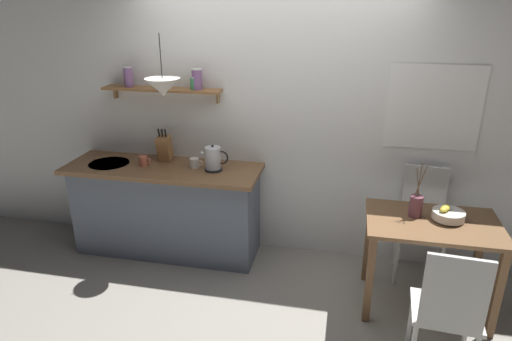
# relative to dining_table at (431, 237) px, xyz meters

# --- Properties ---
(ground_plane) EXTENTS (14.00, 14.00, 0.00)m
(ground_plane) POSITION_rel_dining_table_xyz_m (-1.36, 0.07, -0.64)
(ground_plane) COLOR gray
(back_wall) EXTENTS (6.80, 0.11, 2.70)m
(back_wall) POSITION_rel_dining_table_xyz_m (-1.15, 0.72, 0.71)
(back_wall) COLOR white
(back_wall) RESTS_ON ground_plane
(kitchen_counter) EXTENTS (1.83, 0.63, 0.90)m
(kitchen_counter) POSITION_rel_dining_table_xyz_m (-2.36, 0.39, -0.18)
(kitchen_counter) COLOR slate
(kitchen_counter) RESTS_ON ground_plane
(wall_shelf) EXTENTS (1.12, 0.20, 0.32)m
(wall_shelf) POSITION_rel_dining_table_xyz_m (-2.34, 0.57, 0.98)
(wall_shelf) COLOR brown
(dining_table) EXTENTS (1.00, 0.66, 0.77)m
(dining_table) POSITION_rel_dining_table_xyz_m (0.00, 0.00, 0.00)
(dining_table) COLOR brown
(dining_table) RESTS_ON ground_plane
(dining_chair_near) EXTENTS (0.45, 0.42, 0.97)m
(dining_chair_near) POSITION_rel_dining_table_xyz_m (0.01, -0.75, -0.10)
(dining_chair_near) COLOR silver
(dining_chair_near) RESTS_ON ground_plane
(dining_chair_far) EXTENTS (0.45, 0.42, 1.00)m
(dining_chair_far) POSITION_rel_dining_table_xyz_m (0.00, 0.50, -0.09)
(dining_chair_far) COLOR silver
(dining_chair_far) RESTS_ON ground_plane
(fruit_bowl) EXTENTS (0.24, 0.24, 0.12)m
(fruit_bowl) POSITION_rel_dining_table_xyz_m (0.10, 0.04, 0.18)
(fruit_bowl) COLOR silver
(fruit_bowl) RESTS_ON dining_table
(twig_vase) EXTENTS (0.10, 0.10, 0.44)m
(twig_vase) POSITION_rel_dining_table_xyz_m (-0.13, 0.07, 0.22)
(twig_vase) COLOR brown
(twig_vase) RESTS_ON dining_table
(electric_kettle) EXTENTS (0.25, 0.16, 0.24)m
(electric_kettle) POSITION_rel_dining_table_xyz_m (-1.86, 0.38, 0.37)
(electric_kettle) COLOR black
(electric_kettle) RESTS_ON kitchen_counter
(knife_block) EXTENTS (0.12, 0.16, 0.33)m
(knife_block) POSITION_rel_dining_table_xyz_m (-2.39, 0.52, 0.39)
(knife_block) COLOR #9E6B3D
(knife_block) RESTS_ON kitchen_counter
(coffee_mug_by_sink) EXTENTS (0.12, 0.08, 0.09)m
(coffee_mug_by_sink) POSITION_rel_dining_table_xyz_m (-2.53, 0.36, 0.31)
(coffee_mug_by_sink) COLOR #C6664C
(coffee_mug_by_sink) RESTS_ON kitchen_counter
(coffee_mug_spare) EXTENTS (0.12, 0.09, 0.09)m
(coffee_mug_spare) POSITION_rel_dining_table_xyz_m (-2.05, 0.41, 0.30)
(coffee_mug_spare) COLOR white
(coffee_mug_spare) RESTS_ON kitchen_counter
(pendant_lamp) EXTENTS (0.30, 0.30, 0.51)m
(pendant_lamp) POSITION_rel_dining_table_xyz_m (-2.24, 0.25, 1.03)
(pendant_lamp) COLOR black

